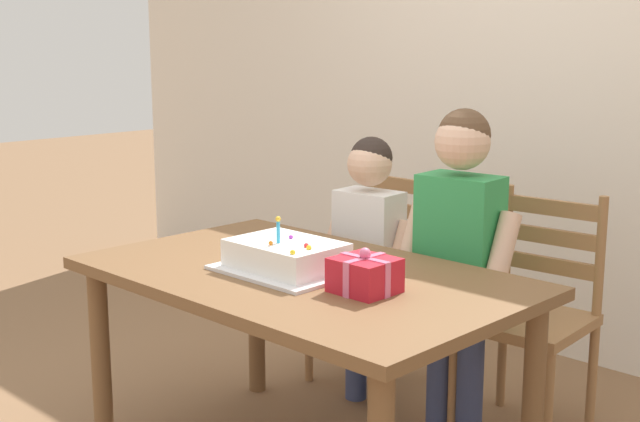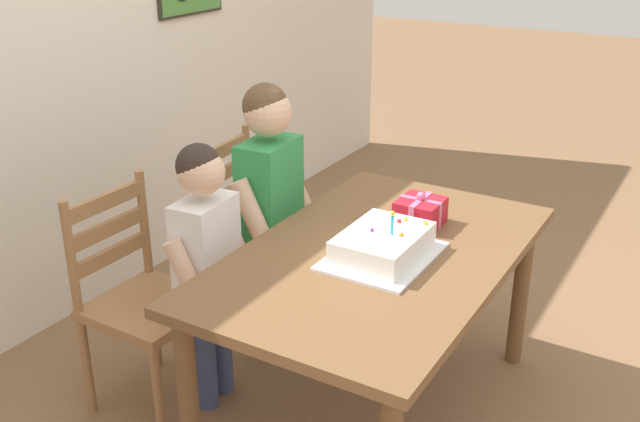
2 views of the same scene
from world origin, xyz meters
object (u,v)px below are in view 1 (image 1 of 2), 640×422
object	(u,v)px
dining_table	(303,298)
child_older	(459,242)
child_younger	(369,245)
birthday_cake	(286,257)
chair_right	(531,314)
chair_left	(378,276)
gift_box_red_large	(365,275)

from	to	relation	value
dining_table	child_older	xyz separation A→B (m)	(0.20, 0.61, 0.12)
child_younger	dining_table	bearing A→B (deg)	-68.53
birthday_cake	child_older	bearing A→B (deg)	70.11
chair_right	child_younger	bearing A→B (deg)	-160.02
chair_left	gift_box_red_large	bearing A→B (deg)	-51.80
child_younger	birthday_cake	bearing A→B (deg)	-72.68
birthday_cake	chair_right	world-z (taller)	chair_right
chair_left	chair_right	bearing A→B (deg)	-0.01
birthday_cake	gift_box_red_large	size ratio (longest dim) A/B	2.39
dining_table	child_older	world-z (taller)	child_older
child_older	gift_box_red_large	bearing A→B (deg)	-80.55
birthday_cake	child_younger	xyz separation A→B (m)	(-0.20, 0.65, -0.10)
child_older	child_younger	bearing A→B (deg)	179.96
dining_table	birthday_cake	distance (m)	0.15
dining_table	child_younger	world-z (taller)	child_younger
gift_box_red_large	chair_right	world-z (taller)	chair_right
gift_box_red_large	chair_left	size ratio (longest dim) A/B	0.20
birthday_cake	child_older	distance (m)	0.69
chair_right	child_older	world-z (taller)	child_older
gift_box_red_large	chair_right	bearing A→B (deg)	85.07
birthday_cake	chair_right	size ratio (longest dim) A/B	0.48
birthday_cake	child_younger	size ratio (longest dim) A/B	0.40
child_older	child_younger	world-z (taller)	child_older
child_older	birthday_cake	bearing A→B (deg)	-109.89
dining_table	birthday_cake	size ratio (longest dim) A/B	3.36
chair_left	child_younger	world-z (taller)	child_younger
gift_box_red_large	chair_right	size ratio (longest dim) A/B	0.20
dining_table	gift_box_red_large	bearing A→B (deg)	-6.34
birthday_cake	chair_left	world-z (taller)	chair_left
gift_box_red_large	child_younger	world-z (taller)	child_younger
birthday_cake	gift_box_red_large	world-z (taller)	birthday_cake
chair_left	chair_right	xyz separation A→B (m)	(0.76, -0.00, 0.00)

